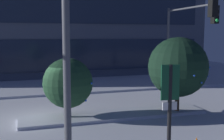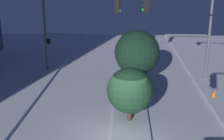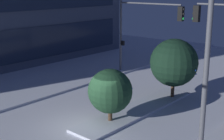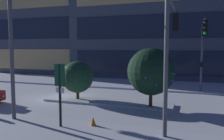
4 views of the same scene
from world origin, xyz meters
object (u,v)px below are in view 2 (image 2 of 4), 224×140
Objects in this scene: traffic_light_corner_far_right at (75,19)px; decorated_tree_median at (130,90)px; decorated_tree_left_of_median at (137,53)px; construction_cone at (214,94)px; traffic_light_corner_near_right at (183,20)px.

traffic_light_corner_far_right is 9.67m from decorated_tree_median.
construction_cone is at bearing -112.53° from decorated_tree_left_of_median.
decorated_tree_left_of_median is 6.93× the size of construction_cone.
traffic_light_corner_near_right is 2.11× the size of decorated_tree_median.
traffic_light_corner_far_right is 7.75m from traffic_light_corner_near_right.
decorated_tree_left_of_median is at bearing -34.23° from traffic_light_corner_far_right.
traffic_light_corner_near_right reaches higher than traffic_light_corner_far_right.
traffic_light_corner_near_right is at bearing 24.81° from construction_cone.
decorated_tree_left_of_median reaches higher than construction_cone.
traffic_light_corner_far_right is 5.76m from decorated_tree_left_of_median.
traffic_light_corner_far_right reaches higher than construction_cone.
traffic_light_corner_near_right reaches higher than decorated_tree_left_of_median.
traffic_light_corner_near_right is (-1.63, -7.58, 0.16)m from traffic_light_corner_far_right.
decorated_tree_median is (-6.82, 3.52, -2.53)m from traffic_light_corner_near_right.
construction_cone is at bearing 114.81° from traffic_light_corner_near_right.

